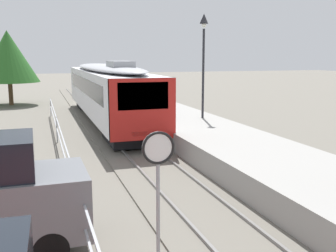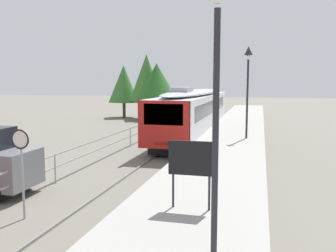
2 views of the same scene
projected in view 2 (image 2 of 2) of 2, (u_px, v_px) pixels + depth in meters
The scene contains 12 objects.
ground_plane at pixel (140, 144), 24.75m from camera, with size 160.00×160.00×0.00m, color #6B665B.
track_rails at pixel (183, 146), 24.00m from camera, with size 3.20×60.00×0.14m.
commuter_train at pixel (194, 109), 27.71m from camera, with size 2.82×18.32×3.74m.
station_platform at pixel (233, 141), 23.15m from camera, with size 3.90×60.00×0.90m, color #999691.
platform_lamp_near_end at pixel (217, 59), 6.49m from camera, with size 0.34×0.34×5.35m.
platform_lamp_mid_platform at pixel (248, 75), 21.07m from camera, with size 0.34×0.34×5.35m.
platform_notice_board at pixel (191, 161), 9.41m from camera, with size 1.20×0.08×1.80m.
speed_limit_sign at pixel (21, 151), 10.97m from camera, with size 0.61×0.10×2.81m.
carpark_fence at pixel (55, 162), 15.09m from camera, with size 0.06×36.06×1.25m.
tree_behind_carpark at pixel (147, 78), 41.05m from camera, with size 3.88×3.88×7.33m.
tree_behind_station_far at pixel (124, 84), 42.97m from camera, with size 3.63×3.63×6.16m.
tree_distant_left at pixel (157, 83), 40.11m from camera, with size 4.96×4.96×6.27m.
Camera 2 is at (4.93, -1.17, 4.21)m, focal length 38.89 mm.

